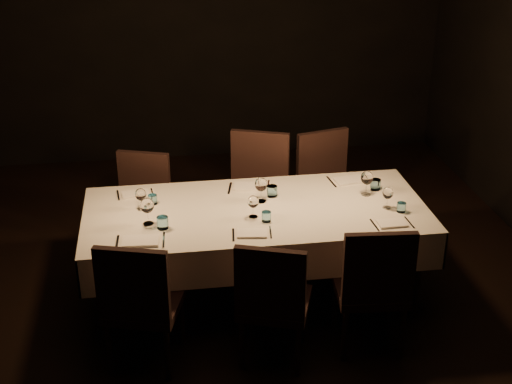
{
  "coord_description": "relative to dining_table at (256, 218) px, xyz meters",
  "views": [
    {
      "loc": [
        -0.7,
        -4.64,
        3.1
      ],
      "look_at": [
        0.0,
        0.0,
        0.9
      ],
      "focal_mm": 50.0,
      "sensor_mm": 36.0,
      "label": 1
    }
  ],
  "objects": [
    {
      "name": "chair_near_center",
      "position": [
        -0.01,
        -0.81,
        -0.17
      ],
      "size": [
        0.57,
        0.57,
        0.94
      ],
      "rotation": [
        0.0,
        0.0,
        2.81
      ],
      "color": "black",
      "rests_on": "ground"
    },
    {
      "name": "chair_far_right",
      "position": [
        0.75,
        0.83,
        -0.15
      ],
      "size": [
        0.58,
        0.58,
        0.99
      ],
      "rotation": [
        0.0,
        0.0,
        0.25
      ],
      "color": "black",
      "rests_on": "ground"
    },
    {
      "name": "place_setting_near_left",
      "position": [
        -0.78,
        -0.22,
        0.15
      ],
      "size": [
        0.36,
        0.42,
        0.2
      ],
      "rotation": [
        0.0,
        0.0,
        -0.05
      ],
      "color": "silver",
      "rests_on": "dining_table"
    },
    {
      "name": "place_setting_far_left",
      "position": [
        -0.83,
        0.22,
        0.14
      ],
      "size": [
        0.31,
        0.39,
        0.17
      ],
      "rotation": [
        0.0,
        0.0,
        0.09
      ],
      "color": "silver",
      "rests_on": "dining_table"
    },
    {
      "name": "place_setting_far_center",
      "position": [
        0.06,
        0.22,
        0.15
      ],
      "size": [
        0.37,
        0.42,
        0.2
      ],
      "rotation": [
        0.0,
        0.0,
        -0.21
      ],
      "color": "silver",
      "rests_on": "dining_table"
    },
    {
      "name": "dining_table",
      "position": [
        0.0,
        0.0,
        0.0
      ],
      "size": [
        2.52,
        1.12,
        0.76
      ],
      "color": "black",
      "rests_on": "ground"
    },
    {
      "name": "chair_far_left",
      "position": [
        -0.85,
        0.76,
        -0.18
      ],
      "size": [
        0.56,
        0.56,
        0.92
      ],
      "rotation": [
        0.0,
        0.0,
        -0.33
      ],
      "color": "black",
      "rests_on": "ground"
    },
    {
      "name": "place_setting_far_right",
      "position": [
        0.88,
        0.22,
        0.15
      ],
      "size": [
        0.36,
        0.42,
        0.2
      ],
      "rotation": [
        0.0,
        0.0,
        0.1
      ],
      "color": "silver",
      "rests_on": "dining_table"
    },
    {
      "name": "chair_near_right",
      "position": [
        0.67,
        -0.77,
        -0.15
      ],
      "size": [
        0.51,
        0.51,
        0.98
      ],
      "rotation": [
        0.0,
        0.0,
        3.06
      ],
      "color": "black",
      "rests_on": "ground"
    },
    {
      "name": "chair_far_center",
      "position": [
        0.12,
        0.76,
        -0.12
      ],
      "size": [
        0.64,
        0.64,
        1.04
      ],
      "rotation": [
        0.0,
        0.0,
        -0.36
      ],
      "color": "black",
      "rests_on": "ground"
    },
    {
      "name": "place_setting_near_right",
      "position": [
        0.96,
        -0.22,
        0.14
      ],
      "size": [
        0.3,
        0.39,
        0.17
      ],
      "rotation": [
        0.0,
        0.0,
        0.04
      ],
      "color": "silver",
      "rests_on": "dining_table"
    },
    {
      "name": "room",
      "position": [
        0.0,
        0.0,
        0.81
      ],
      "size": [
        5.01,
        6.01,
        3.01
      ],
      "color": "black",
      "rests_on": "ground"
    },
    {
      "name": "chair_near_left",
      "position": [
        -0.86,
        -0.73,
        -0.15
      ],
      "size": [
        0.58,
        0.58,
        0.97
      ],
      "rotation": [
        0.0,
        0.0,
        2.85
      ],
      "color": "black",
      "rests_on": "ground"
    },
    {
      "name": "place_setting_near_center",
      "position": [
        -0.03,
        -0.22,
        0.14
      ],
      "size": [
        0.31,
        0.39,
        0.17
      ],
      "rotation": [
        0.0,
        0.0,
        -0.11
      ],
      "color": "silver",
      "rests_on": "dining_table"
    }
  ]
}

